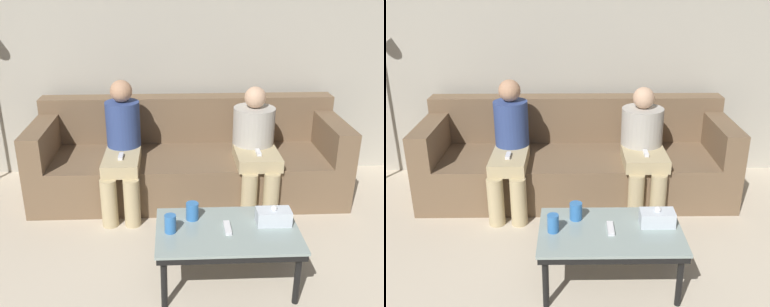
# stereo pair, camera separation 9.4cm
# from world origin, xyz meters

# --- Properties ---
(wall_back) EXTENTS (12.00, 0.06, 2.60)m
(wall_back) POSITION_xyz_m (0.00, 4.09, 1.30)
(wall_back) COLOR #B7B2A3
(wall_back) RESTS_ON ground_plane
(couch) EXTENTS (2.70, 0.89, 0.83)m
(couch) POSITION_xyz_m (0.00, 3.58, 0.30)
(couch) COLOR brown
(couch) RESTS_ON ground_plane
(coffee_table) EXTENTS (0.90, 0.57, 0.39)m
(coffee_table) POSITION_xyz_m (0.20, 2.24, 0.35)
(coffee_table) COLOR #8C9E99
(coffee_table) RESTS_ON ground_plane
(cup_near_left) EXTENTS (0.07, 0.07, 0.12)m
(cup_near_left) POSITION_xyz_m (-0.16, 2.23, 0.45)
(cup_near_left) COLOR #3372BF
(cup_near_left) RESTS_ON coffee_table
(cup_near_right) EXTENTS (0.08, 0.08, 0.12)m
(cup_near_right) POSITION_xyz_m (-0.02, 2.38, 0.45)
(cup_near_right) COLOR #3372BF
(cup_near_right) RESTS_ON coffee_table
(tissue_box) EXTENTS (0.22, 0.12, 0.13)m
(tissue_box) POSITION_xyz_m (0.50, 2.30, 0.44)
(tissue_box) COLOR silver
(tissue_box) RESTS_ON coffee_table
(game_remote) EXTENTS (0.04, 0.15, 0.02)m
(game_remote) POSITION_xyz_m (0.20, 2.24, 0.40)
(game_remote) COLOR white
(game_remote) RESTS_ON coffee_table
(seated_person_left_end) EXTENTS (0.31, 0.70, 1.07)m
(seated_person_left_end) POSITION_xyz_m (-0.56, 3.33, 0.56)
(seated_person_left_end) COLOR tan
(seated_person_left_end) RESTS_ON ground_plane
(seated_person_mid_left) EXTENTS (0.36, 0.67, 1.01)m
(seated_person_mid_left) POSITION_xyz_m (0.56, 3.36, 0.54)
(seated_person_mid_left) COLOR tan
(seated_person_mid_left) RESTS_ON ground_plane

